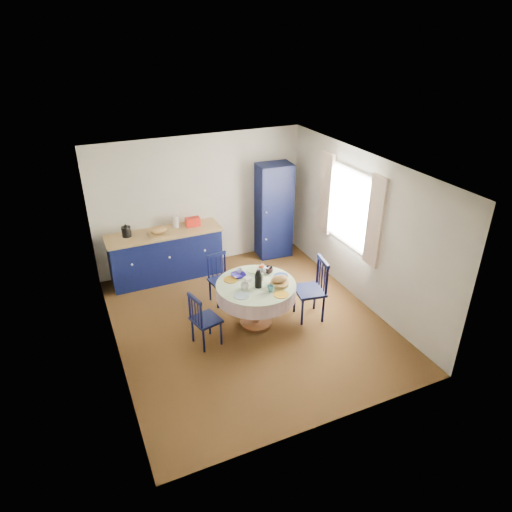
# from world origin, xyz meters

# --- Properties ---
(floor) EXTENTS (4.50, 4.50, 0.00)m
(floor) POSITION_xyz_m (0.00, 0.00, 0.00)
(floor) COLOR black
(floor) RESTS_ON ground
(ceiling) EXTENTS (4.50, 4.50, 0.00)m
(ceiling) POSITION_xyz_m (0.00, 0.00, 2.50)
(ceiling) COLOR white
(ceiling) RESTS_ON wall_back
(wall_back) EXTENTS (4.00, 0.02, 2.50)m
(wall_back) POSITION_xyz_m (0.00, 2.25, 1.25)
(wall_back) COLOR beige
(wall_back) RESTS_ON floor
(wall_left) EXTENTS (0.02, 4.50, 2.50)m
(wall_left) POSITION_xyz_m (-2.00, 0.00, 1.25)
(wall_left) COLOR beige
(wall_left) RESTS_ON floor
(wall_right) EXTENTS (0.02, 4.50, 2.50)m
(wall_right) POSITION_xyz_m (2.00, 0.00, 1.25)
(wall_right) COLOR beige
(wall_right) RESTS_ON floor
(window) EXTENTS (0.10, 1.74, 1.45)m
(window) POSITION_xyz_m (1.95, 0.30, 1.52)
(window) COLOR white
(window) RESTS_ON wall_right
(kitchen_counter) EXTENTS (2.05, 0.64, 1.15)m
(kitchen_counter) POSITION_xyz_m (-0.81, 1.96, 0.47)
(kitchen_counter) COLOR black
(kitchen_counter) RESTS_ON floor
(pantry_cabinet) EXTENTS (0.69, 0.52, 1.88)m
(pantry_cabinet) POSITION_xyz_m (1.40, 2.00, 0.94)
(pantry_cabinet) COLOR black
(pantry_cabinet) RESTS_ON floor
(dining_table) EXTENTS (1.21, 1.21, 1.01)m
(dining_table) POSITION_xyz_m (0.10, -0.08, 0.61)
(dining_table) COLOR brown
(dining_table) RESTS_ON floor
(chair_left) EXTENTS (0.45, 0.46, 0.86)m
(chair_left) POSITION_xyz_m (-0.80, -0.23, 0.44)
(chair_left) COLOR black
(chair_left) RESTS_ON floor
(chair_far) EXTENTS (0.42, 0.41, 0.85)m
(chair_far) POSITION_xyz_m (-0.17, 0.78, 0.43)
(chair_far) COLOR black
(chair_far) RESTS_ON floor
(chair_right) EXTENTS (0.50, 0.52, 1.02)m
(chair_right) POSITION_xyz_m (0.98, -0.25, 0.52)
(chair_right) COLOR black
(chair_right) RESTS_ON floor
(mug_a) EXTENTS (0.12, 0.12, 0.10)m
(mug_a) POSITION_xyz_m (-0.12, -0.14, 0.78)
(mug_a) COLOR silver
(mug_a) RESTS_ON dining_table
(mug_b) EXTENTS (0.10, 0.10, 0.09)m
(mug_b) POSITION_xyz_m (0.20, -0.36, 0.78)
(mug_b) COLOR #306B77
(mug_b) RESTS_ON dining_table
(mug_c) EXTENTS (0.13, 0.13, 0.11)m
(mug_c) POSITION_xyz_m (0.41, 0.14, 0.79)
(mug_c) COLOR black
(mug_c) RESTS_ON dining_table
(mug_d) EXTENTS (0.09, 0.09, 0.09)m
(mug_d) POSITION_xyz_m (-0.02, 0.31, 0.78)
(mug_d) COLOR silver
(mug_d) RESTS_ON dining_table
(cobalt_bowl) EXTENTS (0.22, 0.22, 0.05)m
(cobalt_bowl) POSITION_xyz_m (-0.07, 0.22, 0.76)
(cobalt_bowl) COLOR navy
(cobalt_bowl) RESTS_ON dining_table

